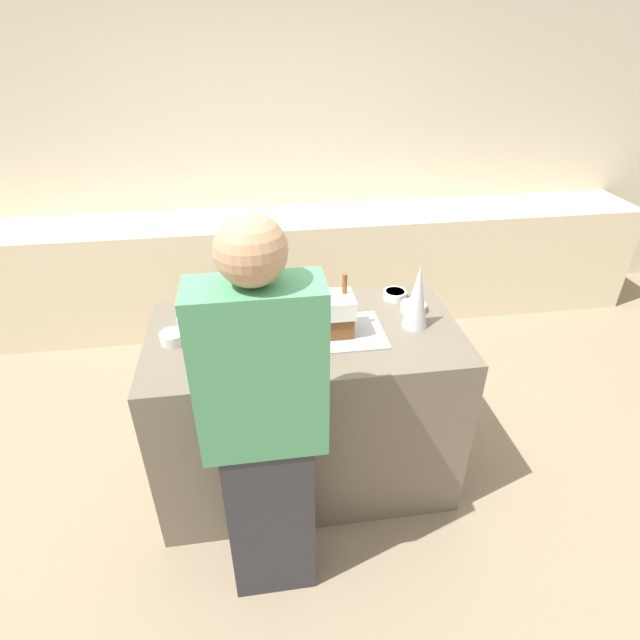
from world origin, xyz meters
TOP-DOWN VIEW (x-y plane):
  - ground_plane at (0.00, 0.00)m, footprint 12.00×12.00m
  - wall_back at (0.00, 2.11)m, footprint 8.00×0.05m
  - back_cabinet_block at (0.00, 1.78)m, footprint 6.00×0.60m
  - kitchen_island at (0.00, 0.00)m, footprint 1.51×0.79m
  - baking_tray at (0.15, -0.04)m, footprint 0.45×0.34m
  - gingerbread_house at (0.15, -0.04)m, footprint 0.16×0.17m
  - decorative_tree at (0.54, -0.02)m, footprint 0.12×0.12m
  - candy_bowl_far_right at (0.52, 0.26)m, footprint 0.12×0.12m
  - candy_bowl_behind_tray at (0.58, 0.12)m, footprint 0.13×0.13m
  - candy_bowl_front_corner at (-0.56, 0.15)m, footprint 0.10×0.10m
  - candy_bowl_far_left at (-0.62, 0.00)m, footprint 0.12×0.12m
  - cookbook at (-0.21, 0.17)m, footprint 0.22×0.16m
  - mug at (-0.31, -0.29)m, footprint 0.07×0.07m
  - person at (-0.23, -0.60)m, footprint 0.46×0.58m

SIDE VIEW (x-z plane):
  - ground_plane at x=0.00m, z-range 0.00..0.00m
  - back_cabinet_block at x=0.00m, z-range 0.00..0.89m
  - kitchen_island at x=0.00m, z-range 0.00..0.95m
  - person at x=-0.23m, z-range 0.03..1.78m
  - baking_tray at x=0.15m, z-range 0.95..0.95m
  - cookbook at x=-0.21m, z-range 0.95..0.97m
  - candy_bowl_front_corner at x=-0.56m, z-range 0.95..0.99m
  - candy_bowl_behind_tray at x=0.58m, z-range 0.95..0.99m
  - candy_bowl_far_right at x=0.52m, z-range 0.95..0.99m
  - candy_bowl_far_left at x=-0.62m, z-range 0.95..1.00m
  - mug at x=-0.31m, z-range 0.95..1.03m
  - gingerbread_house at x=0.15m, z-range 0.91..1.20m
  - decorative_tree at x=0.54m, z-range 0.95..1.27m
  - wall_back at x=0.00m, z-range 0.00..2.60m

